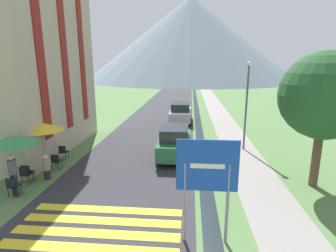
{
  "coord_description": "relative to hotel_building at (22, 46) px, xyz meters",
  "views": [
    {
      "loc": [
        0.43,
        -3.15,
        5.25
      ],
      "look_at": [
        -0.68,
        10.0,
        2.12
      ],
      "focal_mm": 28.0,
      "sensor_mm": 36.0,
      "label": 1
    }
  ],
  "objects": [
    {
      "name": "parked_car_far",
      "position": [
        8.97,
        8.53,
        -5.36
      ],
      "size": [
        1.99,
        4.28,
        1.82
      ],
      "color": "#B2B2B7",
      "rests_on": "ground_plane"
    },
    {
      "name": "cafe_chair_middle",
      "position": [
        3.15,
        -3.26,
        -5.76
      ],
      "size": [
        0.4,
        0.4,
        0.85
      ],
      "rotation": [
        0.0,
        0.0,
        -0.45
      ],
      "color": "black",
      "rests_on": "ground_plane"
    },
    {
      "name": "person_seated_near",
      "position": [
        3.26,
        -4.32,
        -5.6
      ],
      "size": [
        0.32,
        0.32,
        1.21
      ],
      "color": "#282833",
      "rests_on": "ground_plane"
    },
    {
      "name": "crosswalk_marking",
      "position": [
        6.9,
        -7.72,
        -6.26
      ],
      "size": [
        5.44,
        2.54,
        0.01
      ],
      "color": "yellow",
      "rests_on": "ground_plane"
    },
    {
      "name": "ground_plane",
      "position": [
        9.4,
        8.0,
        -6.27
      ],
      "size": [
        160.0,
        160.0,
        0.0
      ],
      "primitive_type": "plane",
      "color": "#517542"
    },
    {
      "name": "cafe_chair_near_left",
      "position": [
        2.6,
        -4.92,
        -5.76
      ],
      "size": [
        0.4,
        0.4,
        0.85
      ],
      "rotation": [
        0.0,
        0.0,
        0.34
      ],
      "color": "black",
      "rests_on": "ground_plane"
    },
    {
      "name": "person_standing_terrace",
      "position": [
        2.85,
        -5.99,
        -5.23
      ],
      "size": [
        0.32,
        0.32,
        1.79
      ],
      "color": "#282833",
      "rests_on": "ground_plane"
    },
    {
      "name": "hotel_building",
      "position": [
        0.0,
        0.0,
        0.0
      ],
      "size": [
        5.45,
        9.65,
        11.66
      ],
      "color": "tan",
      "rests_on": "ground_plane"
    },
    {
      "name": "parked_car_near",
      "position": [
        9.0,
        -0.75,
        -5.36
      ],
      "size": [
        1.87,
        4.14,
        1.82
      ],
      "color": "#28663D",
      "rests_on": "ground_plane"
    },
    {
      "name": "cafe_chair_far_right",
      "position": [
        2.83,
        -1.83,
        -5.76
      ],
      "size": [
        0.4,
        0.4,
        0.85
      ],
      "rotation": [
        0.0,
        0.0,
        -0.04
      ],
      "color": "black",
      "rests_on": "ground_plane"
    },
    {
      "name": "road",
      "position": [
        6.9,
        18.0,
        -6.27
      ],
      "size": [
        6.4,
        60.0,
        0.01
      ],
      "color": "#2D2D33",
      "rests_on": "ground_plane"
    },
    {
      "name": "road_sign",
      "position": [
        10.35,
        -8.15,
        -4.14
      ],
      "size": [
        1.77,
        0.11,
        3.22
      ],
      "color": "gray",
      "rests_on": "ground_plane"
    },
    {
      "name": "mountain_distant",
      "position": [
        9.51,
        74.6,
        6.86
      ],
      "size": [
        67.78,
        67.78,
        26.26
      ],
      "color": "slate",
      "rests_on": "ground_plane"
    },
    {
      "name": "cafe_chair_nearest",
      "position": [
        2.8,
        -6.05,
        -5.76
      ],
      "size": [
        0.4,
        0.4,
        0.85
      ],
      "rotation": [
        0.0,
        0.0,
        -0.35
      ],
      "color": "black",
      "rests_on": "ground_plane"
    },
    {
      "name": "cafe_umbrella_middle_yellow",
      "position": [
        2.57,
        -3.07,
        -4.07
      ],
      "size": [
        1.97,
        1.97,
        2.4
      ],
      "color": "#B7B2A8",
      "rests_on": "ground_plane"
    },
    {
      "name": "footpath",
      "position": [
        13.0,
        18.0,
        -6.27
      ],
      "size": [
        2.2,
        60.0,
        0.01
      ],
      "color": "gray",
      "rests_on": "ground_plane"
    },
    {
      "name": "cafe_chair_near_right",
      "position": [
        2.55,
        -4.73,
        -5.76
      ],
      "size": [
        0.4,
        0.4,
        0.85
      ],
      "rotation": [
        0.0,
        0.0,
        -0.41
      ],
      "color": "black",
      "rests_on": "ground_plane"
    },
    {
      "name": "cafe_umbrella_front_green",
      "position": [
        2.64,
        -5.59,
        -4.01
      ],
      "size": [
        2.12,
        2.12,
        2.45
      ],
      "color": "#B7B2A8",
      "rests_on": "ground_plane"
    },
    {
      "name": "streetlamp",
      "position": [
        13.26,
        1.02,
        -3.09
      ],
      "size": [
        0.28,
        0.28,
        5.4
      ],
      "color": "#515156",
      "rests_on": "ground_plane"
    },
    {
      "name": "drainage_channel",
      "position": [
        10.6,
        18.0,
        -6.27
      ],
      "size": [
        0.6,
        60.0,
        0.0
      ],
      "color": "black",
      "rests_on": "ground_plane"
    },
    {
      "name": "tree_by_path",
      "position": [
        15.32,
        -3.93,
        -2.3
      ],
      "size": [
        3.64,
        3.64,
        5.81
      ],
      "color": "brown",
      "rests_on": "ground_plane"
    }
  ]
}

